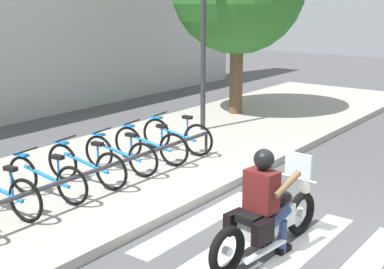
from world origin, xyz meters
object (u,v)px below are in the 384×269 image
at_px(street_lamp, 203,26).
at_px(bicycle_3, 86,165).
at_px(bicycle_5, 150,145).
at_px(rider, 265,195).
at_px(bicycle_4, 120,154).
at_px(motorcycle, 268,220).
at_px(bicycle_1, 1,193).
at_px(bike_rack, 109,167).
at_px(bicycle_2, 47,178).
at_px(bicycle_6, 177,136).

bearing_deg(street_lamp, bicycle_3, -170.28).
height_order(bicycle_3, bicycle_5, bicycle_3).
relative_size(rider, bicycle_4, 0.89).
bearing_deg(bicycle_5, motorcycle, -115.73).
bearing_deg(bicycle_1, bike_rack, -18.81).
height_order(bike_rack, street_lamp, street_lamp).
height_order(motorcycle, bicycle_1, motorcycle).
xyz_separation_m(motorcycle, bicycle_4, (0.87, 3.50, 0.05)).
bearing_deg(bicycle_5, bicycle_2, 179.99).
bearing_deg(motorcycle, bicycle_1, 114.13).
height_order(bicycle_2, bicycle_6, bicycle_6).
bearing_deg(bicycle_6, bicycle_1, 180.00).
relative_size(motorcycle, bicycle_4, 1.37).
xyz_separation_m(rider, bicycle_1, (-1.49, 3.48, -0.31)).
relative_size(bicycle_1, bike_rack, 0.30).
distance_m(bicycle_1, street_lamp, 6.40).
xyz_separation_m(motorcycle, bike_rack, (0.06, 2.94, 0.12)).
bearing_deg(bicycle_4, bicycle_2, 179.99).
height_order(bicycle_1, bicycle_2, bicycle_1).
height_order(motorcycle, bicycle_5, motorcycle).
distance_m(motorcycle, bicycle_3, 3.50).
distance_m(bicycle_2, bicycle_5, 2.44).
xyz_separation_m(bicycle_2, bicycle_5, (2.44, -0.00, 0.01)).
relative_size(bicycle_3, bicycle_6, 1.03).
relative_size(motorcycle, bike_rack, 0.40).
height_order(bicycle_1, street_lamp, street_lamp).
relative_size(bicycle_1, bicycle_2, 0.99).
xyz_separation_m(bicycle_4, bike_rack, (-0.81, -0.55, 0.07)).
height_order(bicycle_1, bike_rack, bicycle_1).
relative_size(bicycle_2, street_lamp, 0.39).
bearing_deg(bicycle_6, bicycle_2, 179.99).
bearing_deg(bicycle_4, rider, -105.25).
bearing_deg(bicycle_4, bicycle_3, -179.99).
distance_m(rider, street_lamp, 6.43).
bearing_deg(bicycle_2, bike_rack, -34.28).
bearing_deg(rider, bike_rack, 87.32).
relative_size(motorcycle, rider, 1.55).
distance_m(bicycle_4, street_lamp, 4.20).
height_order(bicycle_6, bike_rack, bicycle_6).
bearing_deg(bicycle_3, motorcycle, -90.97).
bearing_deg(bicycle_2, rider, -79.02).
distance_m(rider, bicycle_3, 3.50).
bearing_deg(bicycle_3, rider, -92.25).
height_order(bicycle_2, bicycle_3, bicycle_3).
xyz_separation_m(bicycle_2, bicycle_4, (1.63, -0.00, 0.00)).
xyz_separation_m(motorcycle, rider, (-0.08, 0.01, 0.36)).
relative_size(motorcycle, bicycle_1, 1.36).
distance_m(bicycle_1, bicycle_3, 1.63).
height_order(rider, bicycle_4, rider).
bearing_deg(motorcycle, bicycle_5, 64.27).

